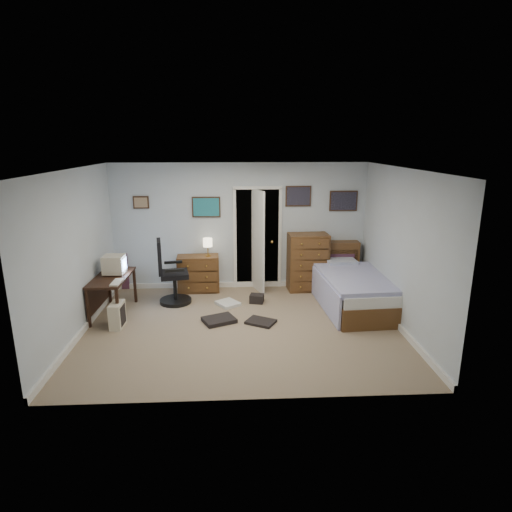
{
  "coord_description": "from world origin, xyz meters",
  "views": [
    {
      "loc": [
        -0.11,
        -6.34,
        2.89
      ],
      "look_at": [
        0.23,
        0.3,
        1.1
      ],
      "focal_mm": 30.0,
      "sensor_mm": 36.0,
      "label": 1
    }
  ],
  "objects_px": {
    "office_chair": "(171,279)",
    "tall_dresser": "(308,262)",
    "low_dresser": "(198,274)",
    "computer_desk": "(107,285)",
    "bed": "(352,290)"
  },
  "relations": [
    {
      "from": "computer_desk",
      "to": "low_dresser",
      "type": "distance_m",
      "value": 1.83
    },
    {
      "from": "tall_dresser",
      "to": "bed",
      "type": "distance_m",
      "value": 1.2
    },
    {
      "from": "computer_desk",
      "to": "low_dresser",
      "type": "height_order",
      "value": "low_dresser"
    },
    {
      "from": "computer_desk",
      "to": "low_dresser",
      "type": "xyz_separation_m",
      "value": [
        1.45,
        1.1,
        -0.16
      ]
    },
    {
      "from": "computer_desk",
      "to": "tall_dresser",
      "type": "bearing_deg",
      "value": 18.12
    },
    {
      "from": "office_chair",
      "to": "tall_dresser",
      "type": "height_order",
      "value": "office_chair"
    },
    {
      "from": "bed",
      "to": "tall_dresser",
      "type": "bearing_deg",
      "value": 119.8
    },
    {
      "from": "office_chair",
      "to": "tall_dresser",
      "type": "relative_size",
      "value": 1.05
    },
    {
      "from": "low_dresser",
      "to": "office_chair",
      "type": "bearing_deg",
      "value": -127.96
    },
    {
      "from": "computer_desk",
      "to": "office_chair",
      "type": "relative_size",
      "value": 0.99
    },
    {
      "from": "office_chair",
      "to": "low_dresser",
      "type": "bearing_deg",
      "value": 44.55
    },
    {
      "from": "low_dresser",
      "to": "computer_desk",
      "type": "bearing_deg",
      "value": -145.6
    },
    {
      "from": "low_dresser",
      "to": "tall_dresser",
      "type": "height_order",
      "value": "tall_dresser"
    },
    {
      "from": "low_dresser",
      "to": "bed",
      "type": "xyz_separation_m",
      "value": [
        2.82,
        -1.01,
        -0.04
      ]
    },
    {
      "from": "office_chair",
      "to": "low_dresser",
      "type": "xyz_separation_m",
      "value": [
        0.45,
        0.64,
        -0.1
      ]
    }
  ]
}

